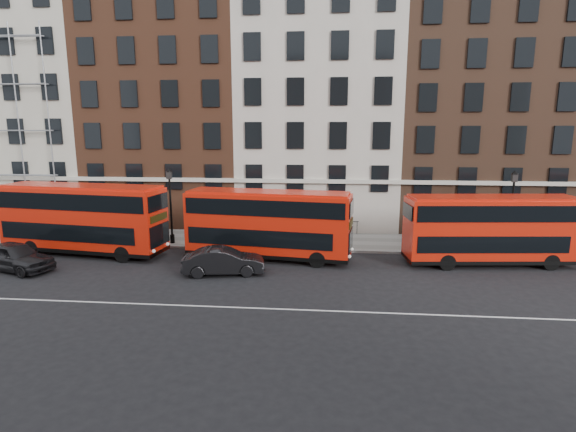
# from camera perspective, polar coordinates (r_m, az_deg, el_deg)

# --- Properties ---
(ground) EXTENTS (120.00, 120.00, 0.00)m
(ground) POSITION_cam_1_polar(r_m,az_deg,el_deg) (22.88, 2.40, -9.90)
(ground) COLOR black
(ground) RESTS_ON ground
(pavement) EXTENTS (80.00, 5.00, 0.15)m
(pavement) POSITION_cam_1_polar(r_m,az_deg,el_deg) (32.87, 3.36, -3.20)
(pavement) COLOR gray
(pavement) RESTS_ON ground
(kerb) EXTENTS (80.00, 0.30, 0.16)m
(kerb) POSITION_cam_1_polar(r_m,az_deg,el_deg) (30.45, 3.19, -4.36)
(kerb) COLOR gray
(kerb) RESTS_ON ground
(road_centre_line) EXTENTS (70.00, 0.12, 0.01)m
(road_centre_line) POSITION_cam_1_polar(r_m,az_deg,el_deg) (21.02, 2.10, -11.84)
(road_centre_line) COLOR white
(road_centre_line) RESTS_ON ground
(building_terrace) EXTENTS (64.00, 11.95, 22.00)m
(building_terrace) POSITION_cam_1_polar(r_m,az_deg,el_deg) (39.28, 3.48, 14.09)
(building_terrace) COLOR #B3AC9B
(building_terrace) RESTS_ON ground
(bus_a) EXTENTS (11.17, 4.08, 4.59)m
(bus_a) POSITION_cam_1_polar(r_m,az_deg,el_deg) (32.20, -24.64, -0.16)
(bus_a) COLOR red
(bus_a) RESTS_ON ground
(bus_b) EXTENTS (10.59, 3.85, 4.35)m
(bus_b) POSITION_cam_1_polar(r_m,az_deg,el_deg) (28.20, -2.61, -0.89)
(bus_b) COLOR red
(bus_b) RESTS_ON ground
(bus_c) EXTENTS (10.23, 3.38, 4.22)m
(bus_c) POSITION_cam_1_polar(r_m,az_deg,el_deg) (29.56, 24.26, -1.46)
(bus_c) COLOR red
(bus_c) RESTS_ON ground
(car_rear) EXTENTS (5.27, 3.33, 1.67)m
(car_rear) POSITION_cam_1_polar(r_m,az_deg,el_deg) (30.73, -31.36, -4.41)
(car_rear) COLOR black
(car_rear) RESTS_ON ground
(car_front) EXTENTS (4.83, 2.42, 1.52)m
(car_front) POSITION_cam_1_polar(r_m,az_deg,el_deg) (25.89, -8.19, -5.70)
(car_front) COLOR black
(car_front) RESTS_ON ground
(lamp_post_left) EXTENTS (0.44, 0.44, 5.33)m
(lamp_post_left) POSITION_cam_1_polar(r_m,az_deg,el_deg) (32.48, -14.70, 1.69)
(lamp_post_left) COLOR black
(lamp_post_left) RESTS_ON pavement
(lamp_post_right) EXTENTS (0.44, 0.44, 5.33)m
(lamp_post_right) POSITION_cam_1_polar(r_m,az_deg,el_deg) (33.25, 26.54, 1.08)
(lamp_post_right) COLOR black
(lamp_post_right) RESTS_ON pavement
(iron_railings) EXTENTS (6.60, 0.06, 1.00)m
(iron_railings) POSITION_cam_1_polar(r_m,az_deg,el_deg) (34.87, 3.51, -1.39)
(iron_railings) COLOR black
(iron_railings) RESTS_ON pavement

